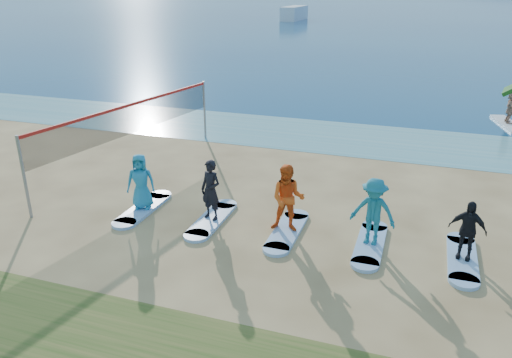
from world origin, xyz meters
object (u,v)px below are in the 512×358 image
(student_3, at_px, (373,212))
(surfboard_3, at_px, (370,244))
(paddleboarder, at_px, (511,107))
(student_1, at_px, (211,190))
(surfboard_4, at_px, (462,259))
(volleyball_net, at_px, (131,119))
(surfboard_0, at_px, (143,209))
(surfboard_1, at_px, (212,219))
(surfboard_2, at_px, (287,231))
(boat_offshore_a, at_px, (294,20))
(paddleboard, at_px, (508,124))
(student_0, at_px, (141,181))
(student_2, at_px, (288,199))
(student_4, at_px, (467,230))

(student_3, bearing_deg, surfboard_3, 0.00)
(paddleboarder, relative_size, student_1, 0.87)
(student_3, distance_m, surfboard_4, 2.45)
(volleyball_net, xyz_separation_m, surfboard_3, (8.83, -2.94, -1.86))
(volleyball_net, height_order, surfboard_0, volleyball_net)
(surfboard_1, height_order, surfboard_4, same)
(surfboard_2, xyz_separation_m, student_3, (2.26, 0.00, 0.95))
(paddleboarder, height_order, surfboard_1, paddleboarder)
(volleyball_net, relative_size, boat_offshore_a, 1.05)
(paddleboard, bearing_deg, surfboard_2, -129.50)
(volleyball_net, xyz_separation_m, paddleboard, (13.66, 11.09, -1.84))
(surfboard_3, bearing_deg, paddleboard, 71.00)
(student_1, xyz_separation_m, student_3, (4.51, 0.00, 0.02))
(volleyball_net, distance_m, student_0, 3.72)
(student_0, xyz_separation_m, surfboard_1, (2.26, 0.00, -0.89))
(boat_offshore_a, relative_size, surfboard_3, 3.87)
(surfboard_1, xyz_separation_m, surfboard_2, (2.26, 0.00, 0.00))
(student_1, relative_size, student_2, 0.93)
(student_2, distance_m, surfboard_4, 4.62)
(surfboard_0, relative_size, student_2, 1.17)
(boat_offshore_a, bearing_deg, student_1, -75.19)
(student_0, distance_m, student_3, 6.77)
(boat_offshore_a, bearing_deg, surfboard_0, -76.82)
(paddleboard, xyz_separation_m, surfboard_4, (-2.58, -14.03, -0.01))
(surfboard_3, height_order, surfboard_4, same)
(paddleboarder, distance_m, student_4, 14.26)
(volleyball_net, xyz_separation_m, student_2, (6.58, -2.94, -0.87))
(surfboard_2, relative_size, surfboard_3, 1.00)
(boat_offshore_a, bearing_deg, surfboard_4, -70.42)
(student_1, bearing_deg, surfboard_4, 16.79)
(paddleboarder, height_order, student_3, student_3)
(student_3, relative_size, student_4, 1.19)
(volleyball_net, height_order, student_4, volleyball_net)
(paddleboard, xyz_separation_m, student_4, (-2.58, -14.03, 0.79))
(surfboard_0, bearing_deg, boat_offshore_a, 101.41)
(student_1, bearing_deg, surfboard_2, 16.79)
(volleyball_net, relative_size, paddleboarder, 5.88)
(surfboard_3, bearing_deg, student_2, 180.00)
(student_1, height_order, surfboard_3, student_1)
(paddleboarder, distance_m, surfboard_0, 18.22)
(surfboard_1, height_order, student_3, student_3)
(paddleboarder, xyz_separation_m, surfboard_2, (-7.09, -14.03, -0.84))
(surfboard_2, bearing_deg, student_4, 0.00)
(student_2, xyz_separation_m, surfboard_3, (2.26, 0.00, -0.99))
(volleyball_net, xyz_separation_m, surfboard_1, (4.32, -2.94, -1.86))
(surfboard_2, xyz_separation_m, surfboard_4, (4.51, 0.00, 0.00))
(boat_offshore_a, bearing_deg, student_3, -71.98)
(surfboard_1, relative_size, student_4, 1.45)
(surfboard_1, height_order, student_2, student_2)
(surfboard_3, bearing_deg, student_0, 180.00)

